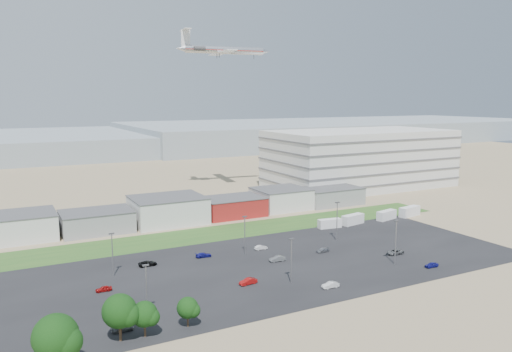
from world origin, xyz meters
TOP-DOWN VIEW (x-y plane):
  - ground at (0.00, 0.00)m, footprint 700.00×700.00m
  - parking_lot at (5.00, 20.00)m, footprint 120.00×50.00m
  - grass_strip at (0.00, 52.00)m, footprint 160.00×16.00m
  - hills_backdrop at (40.00, 315.00)m, footprint 700.00×200.00m
  - building_row at (-17.00, 71.00)m, footprint 170.00×20.00m
  - parking_garage at (90.00, 95.00)m, footprint 80.00×40.00m
  - box_trailer_a at (35.29, 41.71)m, footprint 7.45×3.16m
  - box_trailer_b at (44.29, 41.94)m, footprint 8.44×4.13m
  - box_trailer_c at (57.86, 41.75)m, footprint 8.16×4.20m
  - box_trailer_d at (67.98, 41.85)m, footprint 8.85×4.30m
  - tree_left at (-47.18, -7.34)m, footprint 6.87×6.87m
  - tree_mid at (-37.01, -1.12)m, footprint 5.96×5.96m
  - tree_right at (-33.12, -1.55)m, footprint 4.60×4.60m
  - tree_near at (-25.61, -1.30)m, footprint 3.98×3.98m
  - lightpole_front_l at (-30.63, 6.12)m, footprint 1.13×0.47m
  - lightpole_front_m at (0.89, 8.09)m, footprint 1.14×0.48m
  - lightpole_front_r at (29.06, 7.08)m, footprint 1.25×0.52m
  - lightpole_back_l at (-31.70, 29.75)m, footprint 1.15×0.48m
  - lightpole_back_m at (0.78, 29.93)m, footprint 1.17×0.49m
  - lightpole_back_r at (28.97, 29.72)m, footprint 1.27×0.53m
  - airliner at (32.32, 111.83)m, footprint 43.15×32.24m
  - parked_car_0 at (34.34, 12.67)m, footprint 4.58×2.18m
  - parked_car_2 at (35.01, 1.37)m, footprint 3.46×1.54m
  - parked_car_4 at (-7.56, 11.51)m, footprint 4.07×1.82m
  - parked_car_5 at (-35.34, 21.65)m, footprint 3.25×1.32m
  - parked_car_6 at (-9.15, 32.89)m, footprint 4.05×1.94m
  - parked_car_7 at (5.40, 21.70)m, footprint 4.06×1.70m
  - parked_car_9 at (-23.13, 32.91)m, footprint 4.30×2.04m
  - parked_car_10 at (-35.98, 2.22)m, footprint 3.80×1.60m
  - parked_car_11 at (6.43, 31.91)m, footprint 3.45×1.33m
  - parked_car_12 at (19.32, 22.66)m, footprint 3.86×1.87m
  - parked_car_13 at (6.64, 1.89)m, footprint 3.78×1.51m

SIDE VIEW (x-z plane):
  - ground at x=0.00m, z-range 0.00..0.00m
  - parking_lot at x=5.00m, z-range 0.00..0.01m
  - grass_strip at x=0.00m, z-range 0.00..0.02m
  - parked_car_12 at x=19.32m, z-range 0.00..1.08m
  - parked_car_10 at x=-35.98m, z-range 0.00..1.10m
  - parked_car_5 at x=-35.34m, z-range 0.00..1.11m
  - parked_car_11 at x=6.43m, z-range 0.00..1.12m
  - parked_car_6 at x=-9.15m, z-range 0.00..1.14m
  - parked_car_2 at x=35.01m, z-range 0.00..1.16m
  - parked_car_9 at x=-23.13m, z-range 0.00..1.18m
  - parked_car_13 at x=6.64m, z-range 0.00..1.22m
  - parked_car_0 at x=34.34m, z-range 0.00..1.26m
  - parked_car_4 at x=-7.56m, z-range 0.00..1.30m
  - parked_car_7 at x=5.40m, z-range 0.00..1.30m
  - box_trailer_a at x=35.29m, z-range 0.00..2.71m
  - box_trailer_c at x=57.86m, z-range 0.00..2.93m
  - box_trailer_b at x=44.29m, z-range 0.00..3.04m
  - box_trailer_d at x=67.98m, z-range 0.00..3.19m
  - tree_near at x=-25.61m, z-range 0.00..5.96m
  - tree_right at x=-33.12m, z-range 0.00..6.90m
  - building_row at x=-17.00m, z-range 0.00..8.00m
  - tree_mid at x=-37.01m, z-range 0.00..8.93m
  - hills_backdrop at x=40.00m, z-range 0.00..9.00m
  - lightpole_front_l at x=-30.63m, z-range 0.00..9.60m
  - lightpole_front_m at x=0.89m, z-range 0.00..9.73m
  - lightpole_back_l at x=-31.70m, z-range 0.00..9.76m
  - lightpole_back_m at x=0.78m, z-range 0.00..9.92m
  - tree_left at x=-47.18m, z-range 0.00..10.31m
  - lightpole_front_r at x=29.06m, z-range 0.00..10.65m
  - lightpole_back_r at x=28.97m, z-range 0.00..10.81m
  - parking_garage at x=90.00m, z-range 0.00..25.00m
  - airliner at x=32.32m, z-range 52.42..64.21m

